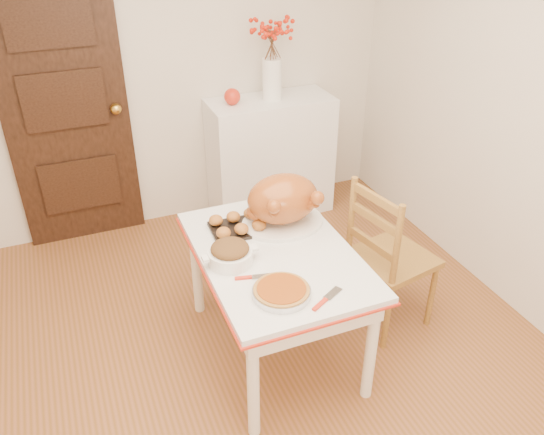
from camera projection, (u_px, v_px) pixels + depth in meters
name	position (u px, v px, depth m)	size (l,w,h in m)	color
floor	(263.00, 386.00, 3.04)	(3.50, 4.00, 0.00)	brown
wall_back	(161.00, 65.00, 3.98)	(3.50, 0.00, 2.50)	beige
door_back	(66.00, 108.00, 3.84)	(0.85, 0.06, 2.06)	black
sideboard	(271.00, 157.00, 4.45)	(0.96, 0.43, 0.96)	white
kitchen_table	(275.00, 302.00, 3.11)	(0.80, 1.17, 0.70)	silver
chair_oak	(393.00, 255.00, 3.27)	(0.43, 0.43, 0.98)	#A16E27
berry_vase	(272.00, 57.00, 4.04)	(0.33, 0.33, 0.64)	white
apple	(232.00, 97.00, 4.07)	(0.12, 0.12, 0.12)	red
turkey_platter	(283.00, 201.00, 3.08)	(0.48, 0.38, 0.30)	#A35421
pumpkin_pie	(281.00, 290.00, 2.60)	(0.28, 0.28, 0.06)	#883A0D
stuffing_dish	(230.00, 253.00, 2.81)	(0.29, 0.23, 0.11)	#513A1A
rolls_tray	(237.00, 224.00, 3.08)	(0.30, 0.23, 0.08)	#B75C1C
pie_server	(327.00, 298.00, 2.58)	(0.21, 0.06, 0.01)	silver
carving_knife	(258.00, 276.00, 2.73)	(0.24, 0.06, 0.01)	silver
drinking_glass	(258.00, 197.00, 3.32)	(0.06, 0.06, 0.11)	white
shaker_pair	(289.00, 202.00, 3.30)	(0.08, 0.03, 0.08)	white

